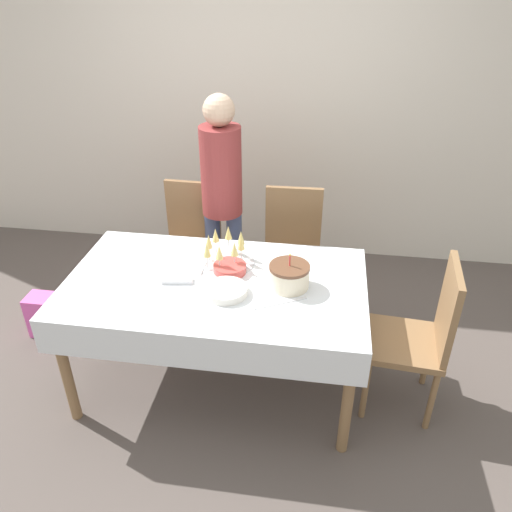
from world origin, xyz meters
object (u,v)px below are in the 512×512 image
(dining_chair_far_left, at_px, (191,243))
(champagne_tray, at_px, (225,250))
(gift_bag, at_px, (49,315))
(plate_stack_main, at_px, (226,291))
(dining_chair_right_end, at_px, (422,333))
(birthday_cake, at_px, (289,276))
(dining_chair_far_right, at_px, (292,250))
(person_standing, at_px, (222,188))
(plate_stack_dessert, at_px, (230,268))

(dining_chair_far_left, distance_m, champagne_tray, 0.78)
(champagne_tray, xyz_separation_m, gift_bag, (-1.30, 0.08, -0.69))
(gift_bag, bearing_deg, plate_stack_main, -16.32)
(dining_chair_far_left, bearing_deg, dining_chair_right_end, -27.98)
(dining_chair_right_end, height_order, birthday_cake, birthday_cake)
(dining_chair_far_left, height_order, dining_chair_far_right, same)
(dining_chair_far_left, bearing_deg, person_standing, 9.84)
(dining_chair_right_end, distance_m, gift_bag, 2.49)
(dining_chair_right_end, relative_size, plate_stack_main, 4.15)
(person_standing, relative_size, gift_bag, 5.19)
(dining_chair_right_end, distance_m, plate_stack_main, 1.11)
(birthday_cake, xyz_separation_m, person_standing, (-0.55, 0.84, 0.13))
(dining_chair_far_left, xyz_separation_m, dining_chair_right_end, (1.53, -0.81, 0.00))
(champagne_tray, relative_size, person_standing, 0.22)
(dining_chair_far_left, height_order, plate_stack_dessert, dining_chair_far_left)
(dining_chair_far_right, height_order, champagne_tray, dining_chair_far_right)
(plate_stack_main, bearing_deg, plate_stack_dessert, 95.50)
(person_standing, bearing_deg, plate_stack_main, -77.27)
(dining_chair_far_left, bearing_deg, dining_chair_far_right, 0.00)
(plate_stack_main, bearing_deg, dining_chair_far_left, 116.34)
(plate_stack_dessert, xyz_separation_m, gift_bag, (-1.35, 0.18, -0.62))
(dining_chair_right_end, xyz_separation_m, person_standing, (-1.29, 0.85, 0.43))
(birthday_cake, height_order, gift_bag, birthday_cake)
(dining_chair_far_left, bearing_deg, plate_stack_dessert, -58.15)
(dining_chair_far_left, xyz_separation_m, champagne_tray, (0.39, -0.60, 0.31))
(dining_chair_right_end, bearing_deg, plate_stack_main, -174.41)
(dining_chair_far_left, relative_size, person_standing, 0.60)
(person_standing, bearing_deg, dining_chair_right_end, -33.46)
(champagne_tray, xyz_separation_m, plate_stack_main, (0.07, -0.32, -0.07))
(champagne_tray, height_order, plate_stack_main, champagne_tray)
(dining_chair_far_right, distance_m, plate_stack_main, 0.99)
(plate_stack_dessert, bearing_deg, birthday_cake, -15.44)
(dining_chair_far_right, distance_m, person_standing, 0.66)
(birthday_cake, height_order, champagne_tray, birthday_cake)
(dining_chair_far_left, distance_m, person_standing, 0.49)
(person_standing, bearing_deg, birthday_cake, -56.87)
(champagne_tray, bearing_deg, dining_chair_far_right, 59.47)
(champagne_tray, bearing_deg, plate_stack_dessert, -64.38)
(birthday_cake, relative_size, gift_bag, 0.73)
(dining_chair_far_left, relative_size, plate_stack_main, 4.15)
(dining_chair_far_right, distance_m, champagne_tray, 0.76)
(dining_chair_right_end, relative_size, birthday_cake, 4.32)
(dining_chair_far_left, xyz_separation_m, dining_chair_far_right, (0.74, 0.00, 0.00))
(birthday_cake, distance_m, plate_stack_main, 0.35)
(dining_chair_right_end, bearing_deg, birthday_cake, 178.58)
(dining_chair_far_right, distance_m, plate_stack_dessert, 0.80)
(champagne_tray, distance_m, plate_stack_main, 0.33)
(birthday_cake, bearing_deg, champagne_tray, 153.78)
(dining_chair_right_end, height_order, plate_stack_dessert, dining_chair_right_end)
(gift_bag, bearing_deg, dining_chair_right_end, -6.89)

